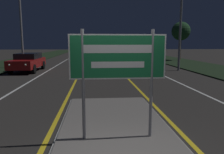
{
  "coord_description": "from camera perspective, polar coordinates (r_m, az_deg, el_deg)",
  "views": [
    {
      "loc": [
        -0.5,
        -3.52,
        2.16
      ],
      "look_at": [
        0.0,
        2.55,
        1.22
      ],
      "focal_mm": 35.0,
      "sensor_mm": 36.0,
      "label": 1
    }
  ],
  "objects": [
    {
      "name": "verge_left",
      "position": [
        25.27,
        -25.59,
        3.05
      ],
      "size": [
        5.0,
        100.0,
        0.08
      ],
      "color": "black",
      "rests_on": "ground_plane"
    },
    {
      "name": "median_island",
      "position": [
        5.06,
        1.45,
        -16.03
      ],
      "size": [
        2.8,
        7.19,
        0.1
      ],
      "color": "#999993",
      "rests_on": "ground_plane"
    },
    {
      "name": "lane_line_white_right",
      "position": [
        28.98,
        4.65,
        4.42
      ],
      "size": [
        0.12,
        70.0,
        0.01
      ],
      "color": "silver",
      "rests_on": "ground_plane"
    },
    {
      "name": "centre_line_yellow_right",
      "position": [
        28.67,
        -0.51,
        4.41
      ],
      "size": [
        0.12,
        70.0,
        0.01
      ],
      "color": "gold",
      "rests_on": "ground_plane"
    },
    {
      "name": "car_receding_1",
      "position": [
        30.33,
        7.12,
        5.98
      ],
      "size": [
        1.89,
        4.42,
        1.38
      ],
      "color": "navy",
      "rests_on": "ground_plane"
    },
    {
      "name": "lane_line_white_left",
      "position": [
        28.84,
        -12.1,
        4.24
      ],
      "size": [
        0.12,
        70.0,
        0.01
      ],
      "color": "silver",
      "rests_on": "ground_plane"
    },
    {
      "name": "verge_right",
      "position": [
        25.64,
        18.3,
        3.54
      ],
      "size": [
        5.0,
        100.0,
        0.08
      ],
      "color": "black",
      "rests_on": "ground_plane"
    },
    {
      "name": "edge_line_white_left",
      "position": [
        29.37,
        -17.93,
        4.09
      ],
      "size": [
        0.1,
        70.0,
        0.01
      ],
      "color": "silver",
      "rests_on": "ground_plane"
    },
    {
      "name": "highway_sign",
      "position": [
        4.61,
        1.54,
        3.9
      ],
      "size": [
        2.04,
        0.07,
        2.35
      ],
      "color": "gray",
      "rests_on": "median_island"
    },
    {
      "name": "car_receding_2",
      "position": [
        41.13,
        -0.08,
        6.81
      ],
      "size": [
        1.92,
        4.42,
        1.46
      ],
      "color": "maroon",
      "rests_on": "ground_plane"
    },
    {
      "name": "car_receding_0",
      "position": [
        16.26,
        5.42,
        3.57
      ],
      "size": [
        2.01,
        4.45,
        1.33
      ],
      "color": "#4C514C",
      "rests_on": "ground_plane"
    },
    {
      "name": "edge_line_white_right",
      "position": [
        29.62,
        10.41,
        4.4
      ],
      "size": [
        0.1,
        70.0,
        0.01
      ],
      "color": "silver",
      "rests_on": "ground_plane"
    },
    {
      "name": "car_receding_3",
      "position": [
        52.91,
        2.43,
        7.19
      ],
      "size": [
        1.99,
        4.07,
        1.45
      ],
      "color": "maroon",
      "rests_on": "ground_plane"
    },
    {
      "name": "roadside_palm_right",
      "position": [
        29.23,
        17.56,
        11.3
      ],
      "size": [
        2.31,
        2.31,
        4.78
      ],
      "color": "#4C3823",
      "rests_on": "verge_right"
    },
    {
      "name": "centre_line_yellow_left",
      "position": [
        28.62,
        -6.9,
        4.34
      ],
      "size": [
        0.12,
        70.0,
        0.01
      ],
      "color": "gold",
      "rests_on": "ground_plane"
    },
    {
      "name": "car_approaching_0",
      "position": [
        18.37,
        -21.1,
        3.78
      ],
      "size": [
        1.87,
        4.77,
        1.41
      ],
      "color": "maroon",
      "rests_on": "ground_plane"
    }
  ]
}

